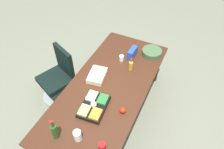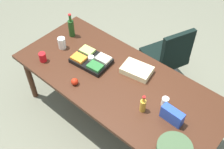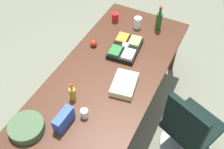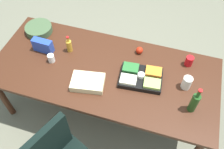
{
  "view_description": "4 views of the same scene",
  "coord_description": "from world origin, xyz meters",
  "px_view_note": "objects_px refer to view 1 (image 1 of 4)",
  "views": [
    {
      "loc": [
        -1.66,
        -0.85,
        2.94
      ],
      "look_at": [
        0.14,
        0.01,
        0.84
      ],
      "focal_mm": 33.64,
      "sensor_mm": 36.0,
      "label": 1
    },
    {
      "loc": [
        1.26,
        -1.54,
        2.92
      ],
      "look_at": [
        -0.06,
        -0.02,
        0.79
      ],
      "focal_mm": 44.33,
      "sensor_mm": 36.0,
      "label": 2
    },
    {
      "loc": [
        1.63,
        0.86,
        2.78
      ],
      "look_at": [
        0.08,
        0.08,
        0.84
      ],
      "focal_mm": 42.57,
      "sensor_mm": 36.0,
      "label": 3
    },
    {
      "loc": [
        -0.54,
        1.46,
        2.71
      ],
      "look_at": [
        -0.11,
        0.07,
        0.79
      ],
      "focal_mm": 38.8,
      "sensor_mm": 36.0,
      "label": 4
    }
  ],
  "objects_px": {
    "chip_bag_blue": "(132,53)",
    "apple_red": "(123,110)",
    "red_solo_cup": "(102,147)",
    "mayo_jar": "(78,135)",
    "wine_bottle": "(55,131)",
    "paper_cup": "(122,58)",
    "conference_table": "(108,90)",
    "dressing_bottle": "(131,65)",
    "veggie_tray": "(94,106)",
    "salad_bowl": "(152,52)",
    "office_chair": "(59,81)",
    "sheet_cake": "(97,75)"
  },
  "relations": [
    {
      "from": "wine_bottle",
      "to": "veggie_tray",
      "type": "relative_size",
      "value": 0.7
    },
    {
      "from": "chip_bag_blue",
      "to": "apple_red",
      "type": "distance_m",
      "value": 1.05
    },
    {
      "from": "office_chair",
      "to": "mayo_jar",
      "type": "xyz_separation_m",
      "value": [
        -0.89,
        -0.98,
        0.45
      ]
    },
    {
      "from": "dressing_bottle",
      "to": "salad_bowl",
      "type": "relative_size",
      "value": 0.66
    },
    {
      "from": "mayo_jar",
      "to": "apple_red",
      "type": "height_order",
      "value": "mayo_jar"
    },
    {
      "from": "conference_table",
      "to": "veggie_tray",
      "type": "bearing_deg",
      "value": 179.15
    },
    {
      "from": "dressing_bottle",
      "to": "wine_bottle",
      "type": "distance_m",
      "value": 1.4
    },
    {
      "from": "paper_cup",
      "to": "mayo_jar",
      "type": "distance_m",
      "value": 1.4
    },
    {
      "from": "paper_cup",
      "to": "veggie_tray",
      "type": "distance_m",
      "value": 0.96
    },
    {
      "from": "dressing_bottle",
      "to": "sheet_cake",
      "type": "relative_size",
      "value": 0.64
    },
    {
      "from": "office_chair",
      "to": "red_solo_cup",
      "type": "xyz_separation_m",
      "value": [
        -0.88,
        -1.27,
        0.44
      ]
    },
    {
      "from": "sheet_cake",
      "to": "office_chair",
      "type": "bearing_deg",
      "value": 92.83
    },
    {
      "from": "apple_red",
      "to": "veggie_tray",
      "type": "bearing_deg",
      "value": 105.63
    },
    {
      "from": "dressing_bottle",
      "to": "chip_bag_blue",
      "type": "height_order",
      "value": "dressing_bottle"
    },
    {
      "from": "red_solo_cup",
      "to": "mayo_jar",
      "type": "bearing_deg",
      "value": 91.41
    },
    {
      "from": "salad_bowl",
      "to": "red_solo_cup",
      "type": "relative_size",
      "value": 2.8
    },
    {
      "from": "office_chair",
      "to": "chip_bag_blue",
      "type": "height_order",
      "value": "office_chair"
    },
    {
      "from": "chip_bag_blue",
      "to": "apple_red",
      "type": "height_order",
      "value": "chip_bag_blue"
    },
    {
      "from": "veggie_tray",
      "to": "apple_red",
      "type": "height_order",
      "value": "veggie_tray"
    },
    {
      "from": "conference_table",
      "to": "dressing_bottle",
      "type": "bearing_deg",
      "value": -18.73
    },
    {
      "from": "office_chair",
      "to": "red_solo_cup",
      "type": "relative_size",
      "value": 8.57
    },
    {
      "from": "dressing_bottle",
      "to": "paper_cup",
      "type": "distance_m",
      "value": 0.24
    },
    {
      "from": "conference_table",
      "to": "mayo_jar",
      "type": "distance_m",
      "value": 0.84
    },
    {
      "from": "dressing_bottle",
      "to": "sheet_cake",
      "type": "height_order",
      "value": "dressing_bottle"
    },
    {
      "from": "red_solo_cup",
      "to": "apple_red",
      "type": "xyz_separation_m",
      "value": [
        0.53,
        -0.01,
        -0.02
      ]
    },
    {
      "from": "paper_cup",
      "to": "chip_bag_blue",
      "type": "bearing_deg",
      "value": -37.74
    },
    {
      "from": "salad_bowl",
      "to": "mayo_jar",
      "type": "bearing_deg",
      "value": 170.62
    },
    {
      "from": "wine_bottle",
      "to": "chip_bag_blue",
      "type": "relative_size",
      "value": 1.43
    },
    {
      "from": "mayo_jar",
      "to": "office_chair",
      "type": "bearing_deg",
      "value": 47.74
    },
    {
      "from": "salad_bowl",
      "to": "chip_bag_blue",
      "type": "bearing_deg",
      "value": 126.86
    },
    {
      "from": "chip_bag_blue",
      "to": "mayo_jar",
      "type": "xyz_separation_m",
      "value": [
        -1.55,
        0.03,
        -0.01
      ]
    },
    {
      "from": "conference_table",
      "to": "red_solo_cup",
      "type": "relative_size",
      "value": 21.34
    },
    {
      "from": "paper_cup",
      "to": "salad_bowl",
      "type": "height_order",
      "value": "paper_cup"
    },
    {
      "from": "salad_bowl",
      "to": "apple_red",
      "type": "height_order",
      "value": "salad_bowl"
    },
    {
      "from": "conference_table",
      "to": "wine_bottle",
      "type": "height_order",
      "value": "wine_bottle"
    },
    {
      "from": "sheet_cake",
      "to": "apple_red",
      "type": "xyz_separation_m",
      "value": [
        -0.38,
        -0.56,
        0.0
      ]
    },
    {
      "from": "dressing_bottle",
      "to": "chip_bag_blue",
      "type": "distance_m",
      "value": 0.28
    },
    {
      "from": "dressing_bottle",
      "to": "mayo_jar",
      "type": "height_order",
      "value": "dressing_bottle"
    },
    {
      "from": "apple_red",
      "to": "wine_bottle",
      "type": "bearing_deg",
      "value": 138.67
    },
    {
      "from": "wine_bottle",
      "to": "chip_bag_blue",
      "type": "distance_m",
      "value": 1.65
    },
    {
      "from": "dressing_bottle",
      "to": "red_solo_cup",
      "type": "xyz_separation_m",
      "value": [
        -1.27,
        -0.18,
        -0.02
      ]
    },
    {
      "from": "office_chair",
      "to": "chip_bag_blue",
      "type": "relative_size",
      "value": 4.29
    },
    {
      "from": "conference_table",
      "to": "dressing_bottle",
      "type": "height_order",
      "value": "dressing_bottle"
    },
    {
      "from": "dressing_bottle",
      "to": "apple_red",
      "type": "bearing_deg",
      "value": -165.26
    },
    {
      "from": "wine_bottle",
      "to": "salad_bowl",
      "type": "distance_m",
      "value": 1.9
    },
    {
      "from": "paper_cup",
      "to": "mayo_jar",
      "type": "xyz_separation_m",
      "value": [
        -1.4,
        -0.09,
        0.02
      ]
    },
    {
      "from": "paper_cup",
      "to": "sheet_cake",
      "type": "distance_m",
      "value": 0.5
    },
    {
      "from": "conference_table",
      "to": "veggie_tray",
      "type": "distance_m",
      "value": 0.41
    },
    {
      "from": "sheet_cake",
      "to": "chip_bag_blue",
      "type": "height_order",
      "value": "chip_bag_blue"
    },
    {
      "from": "sheet_cake",
      "to": "apple_red",
      "type": "height_order",
      "value": "apple_red"
    }
  ]
}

